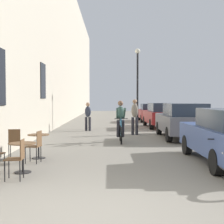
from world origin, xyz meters
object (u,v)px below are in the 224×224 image
parked_car_fourth (150,112)px  cafe_chair_mid_toward_wall (36,144)px  pedestrian_mid (88,115)px  street_lamp (138,78)px  cafe_table_near (23,151)px  parked_car_third (161,115)px  cafe_chair_mid_toward_street (15,141)px  parked_car_second (183,120)px  cyclist_on_bicycle (121,122)px  cafe_table_mid (39,141)px  cafe_chair_near_toward_wall (18,156)px  pedestrian_near (135,115)px

parked_car_fourth → cafe_chair_mid_toward_wall: bearing=-107.7°
pedestrian_mid → street_lamp: size_ratio=0.33×
cafe_table_near → parked_car_third: bearing=66.4°
street_lamp → parked_car_fourth: street_lamp is taller
cafe_chair_mid_toward_street → cafe_chair_mid_toward_wall: 0.98m
pedestrian_mid → parked_car_fourth: bearing=59.8°
parked_car_second → parked_car_fourth: bearing=90.3°
cafe_chair_mid_toward_wall → parked_car_fourth: 17.47m
pedestrian_mid → parked_car_second: (4.50, -3.49, -0.07)m
cafe_chair_mid_toward_street → cyclist_on_bicycle: (3.27, 3.73, 0.29)m
street_lamp → cafe_table_mid: bearing=-110.6°
cyclist_on_bicycle → street_lamp: street_lamp is taller
cafe_chair_near_toward_wall → street_lamp: (3.77, 12.85, 2.59)m
cafe_chair_mid_toward_street → parked_car_fourth: 17.13m
pedestrian_near → pedestrian_mid: (-2.46, 1.98, -0.10)m
cyclist_on_bicycle → parked_car_second: size_ratio=0.39×
parked_car_second → cafe_chair_near_toward_wall: bearing=-125.8°
cafe_table_near → pedestrian_mid: size_ratio=0.45×
parked_car_fourth → cafe_chair_near_toward_wall: bearing=-105.9°
cafe_table_mid → parked_car_fourth: size_ratio=0.18×
cafe_chair_mid_toward_wall → parked_car_third: bearing=64.5°
cafe_table_mid → parked_car_third: size_ratio=0.16×
cafe_chair_mid_toward_wall → cyclist_on_bicycle: size_ratio=0.51×
cyclist_on_bicycle → parked_car_second: (2.84, 1.16, 0.01)m
cafe_chair_near_toward_wall → pedestrian_near: bearing=69.7°
cafe_chair_near_toward_wall → parked_car_third: size_ratio=0.20×
cyclist_on_bicycle → pedestrian_near: pedestrian_near is taller
pedestrian_mid → parked_car_second: pedestrian_mid is taller
cafe_chair_near_toward_wall → parked_car_fourth: (5.27, 18.50, 0.22)m
cafe_chair_mid_toward_street → cyclist_on_bicycle: cyclist_on_bicycle is taller
cafe_chair_near_toward_wall → cyclist_on_bicycle: size_ratio=0.51×
cafe_chair_mid_toward_street → pedestrian_near: 7.61m
pedestrian_near → parked_car_third: 4.53m
cafe_chair_mid_toward_wall → pedestrian_mid: 9.06m
cafe_chair_near_toward_wall → cyclist_on_bicycle: bearing=68.2°
cafe_chair_mid_toward_wall → parked_car_second: parked_car_second is taller
pedestrian_mid → cafe_chair_mid_toward_wall: bearing=-95.4°
cafe_chair_near_toward_wall → street_lamp: bearing=73.7°
cyclist_on_bicycle → pedestrian_near: size_ratio=1.00×
cafe_chair_mid_toward_wall → street_lamp: (3.80, 10.98, 2.59)m
street_lamp → parked_car_second: bearing=-74.1°
cafe_chair_mid_toward_wall → street_lamp: bearing=70.9°
cafe_chair_mid_toward_street → cyclist_on_bicycle: size_ratio=0.51×
parked_car_third → cyclist_on_bicycle: bearing=-112.5°
cafe_table_mid → parked_car_third: bearing=62.7°
cafe_table_near → cyclist_on_bicycle: bearing=65.2°
cafe_chair_near_toward_wall → pedestrian_mid: 10.91m
cyclist_on_bicycle → parked_car_third: (2.79, 6.74, -0.01)m
parked_car_second → parked_car_third: size_ratio=1.03×
cafe_table_near → cafe_chair_mid_toward_wall: cafe_chair_mid_toward_wall is taller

